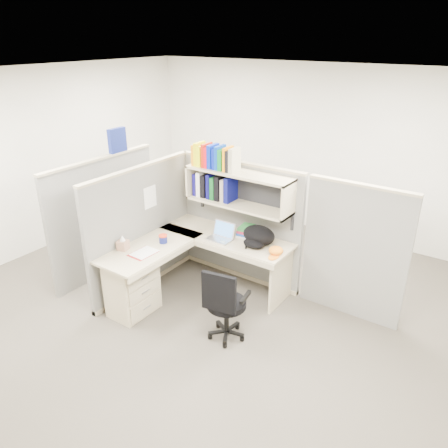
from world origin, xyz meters
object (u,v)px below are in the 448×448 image
Objects in this scene: snack_canister at (163,239)px; task_chair at (225,315)px; laptop at (219,232)px; desk at (157,274)px; backpack at (257,237)px.

snack_canister is 1.28m from task_chair.
laptop reaches higher than snack_canister.
task_chair reaches higher than desk.
backpack reaches higher than snack_canister.
backpack is at bearing 43.76° from desk.
laptop reaches higher than task_chair.
desk is 1.94× the size of task_chair.
laptop is 0.70m from snack_canister.
backpack is 0.45× the size of task_chair.
desk is at bearing -119.64° from laptop.
laptop is 0.74× the size of backpack.
backpack is 3.89× the size of snack_canister.
desk is at bearing -66.55° from snack_canister.
laptop is at bearing -177.78° from backpack.
desk is 1.28m from backpack.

